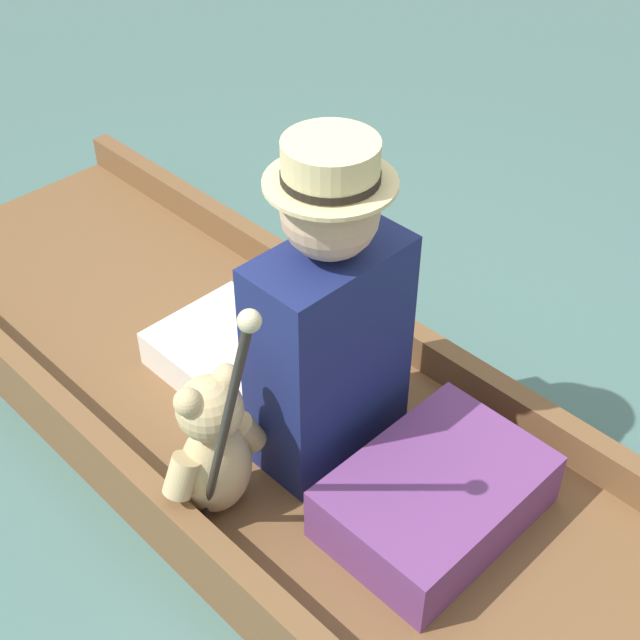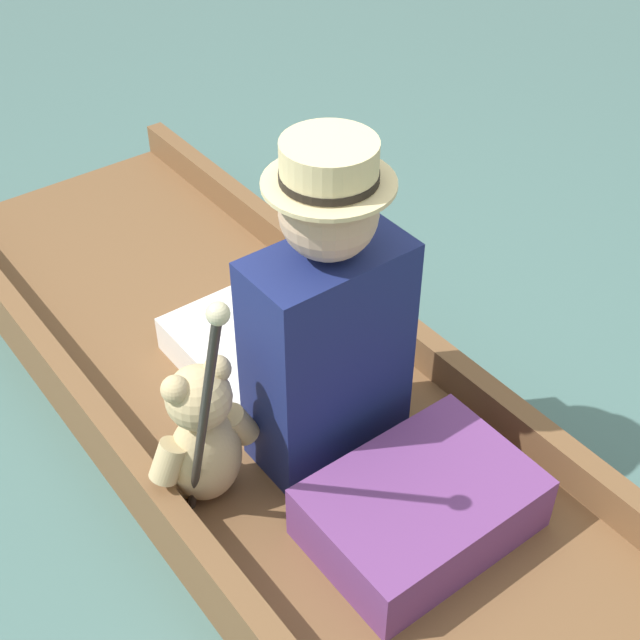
{
  "view_description": "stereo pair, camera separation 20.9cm",
  "coord_description": "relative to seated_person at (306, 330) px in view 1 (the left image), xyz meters",
  "views": [
    {
      "loc": [
        -1.1,
        -1.19,
        1.85
      ],
      "look_at": [
        0.03,
        -0.04,
        0.5
      ],
      "focal_mm": 50.0,
      "sensor_mm": 36.0,
      "label": 1
    },
    {
      "loc": [
        -0.94,
        -1.32,
        1.85
      ],
      "look_at": [
        0.03,
        -0.04,
        0.5
      ],
      "focal_mm": 50.0,
      "sensor_mm": 36.0,
      "label": 2
    }
  ],
  "objects": [
    {
      "name": "ground_plane",
      "position": [
        -0.03,
        -0.01,
        -0.44
      ],
      "size": [
        16.0,
        16.0,
        0.0
      ],
      "primitive_type": "plane",
      "color": "#476B66"
    },
    {
      "name": "punt_boat",
      "position": [
        -0.03,
        -0.01,
        -0.37
      ],
      "size": [
        0.92,
        3.12,
        0.22
      ],
      "color": "brown",
      "rests_on": "ground_plane"
    },
    {
      "name": "seat_cushion",
      "position": [
        0.0,
        -0.43,
        -0.25
      ],
      "size": [
        0.51,
        0.36,
        0.16
      ],
      "color": "#6B3875",
      "rests_on": "punt_boat"
    },
    {
      "name": "seated_person",
      "position": [
        0.0,
        0.0,
        0.0
      ],
      "size": [
        0.38,
        0.73,
        0.87
      ],
      "rotation": [
        0.0,
        0.0,
        -0.12
      ],
      "color": "white",
      "rests_on": "punt_boat"
    },
    {
      "name": "teddy_bear",
      "position": [
        -0.33,
        -0.04,
        -0.13
      ],
      "size": [
        0.29,
        0.17,
        0.42
      ],
      "color": "tan",
      "rests_on": "punt_boat"
    },
    {
      "name": "wine_glass",
      "position": [
        0.3,
        0.25,
        -0.23
      ],
      "size": [
        0.08,
        0.08,
        0.13
      ],
      "color": "silver",
      "rests_on": "punt_boat"
    },
    {
      "name": "walking_cane",
      "position": [
        -0.39,
        -0.19,
        0.13
      ],
      "size": [
        0.04,
        0.26,
        0.78
      ],
      "color": "#2D2823",
      "rests_on": "punt_boat"
    }
  ]
}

